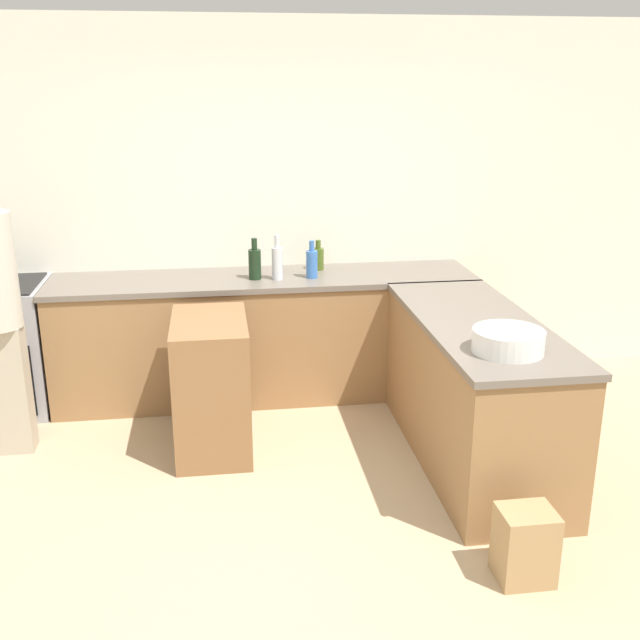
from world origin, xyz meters
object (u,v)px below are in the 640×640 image
(water_bottle_blue, at_px, (312,263))
(wine_bottle_dark, at_px, (255,263))
(paper_bag, at_px, (525,545))
(mixing_bowl, at_px, (508,341))
(olive_oil_bottle, at_px, (318,258))
(island_table, at_px, (212,385))
(vinegar_bottle_clear, at_px, (277,262))

(water_bottle_blue, bearing_deg, wine_bottle_dark, 176.97)
(water_bottle_blue, height_order, paper_bag, water_bottle_blue)
(water_bottle_blue, bearing_deg, mixing_bowl, -64.11)
(olive_oil_bottle, relative_size, wine_bottle_dark, 0.76)
(island_table, height_order, paper_bag, island_table)
(island_table, xyz_separation_m, wine_bottle_dark, (0.33, 0.76, 0.59))
(island_table, height_order, vinegar_bottle_clear, vinegar_bottle_clear)
(island_table, height_order, water_bottle_blue, water_bottle_blue)
(wine_bottle_dark, bearing_deg, paper_bag, -64.56)
(island_table, distance_m, wine_bottle_dark, 1.02)
(mixing_bowl, xyz_separation_m, paper_bag, (-0.11, -0.64, -0.79))
(vinegar_bottle_clear, distance_m, paper_bag, 2.62)
(island_table, height_order, olive_oil_bottle, olive_oil_bottle)
(water_bottle_blue, relative_size, wine_bottle_dark, 0.92)
(olive_oil_bottle, bearing_deg, mixing_bowl, -68.95)
(mixing_bowl, distance_m, paper_bag, 1.02)
(water_bottle_blue, height_order, vinegar_bottle_clear, vinegar_bottle_clear)
(paper_bag, bearing_deg, mixing_bowl, 80.51)
(island_table, bearing_deg, water_bottle_blue, 45.29)
(island_table, xyz_separation_m, olive_oil_bottle, (0.81, 0.97, 0.57))
(mixing_bowl, bearing_deg, paper_bag, -99.49)
(water_bottle_blue, bearing_deg, olive_oil_bottle, 71.28)
(vinegar_bottle_clear, distance_m, wine_bottle_dark, 0.16)
(wine_bottle_dark, bearing_deg, olive_oil_bottle, 23.52)
(mixing_bowl, bearing_deg, water_bottle_blue, 115.89)
(mixing_bowl, bearing_deg, wine_bottle_dark, 125.71)
(water_bottle_blue, xyz_separation_m, vinegar_bottle_clear, (-0.25, -0.01, 0.02))
(vinegar_bottle_clear, bearing_deg, wine_bottle_dark, 167.52)
(mixing_bowl, relative_size, wine_bottle_dark, 1.26)
(olive_oil_bottle, relative_size, paper_bag, 0.62)
(water_bottle_blue, bearing_deg, island_table, -134.71)
(island_table, relative_size, mixing_bowl, 2.31)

